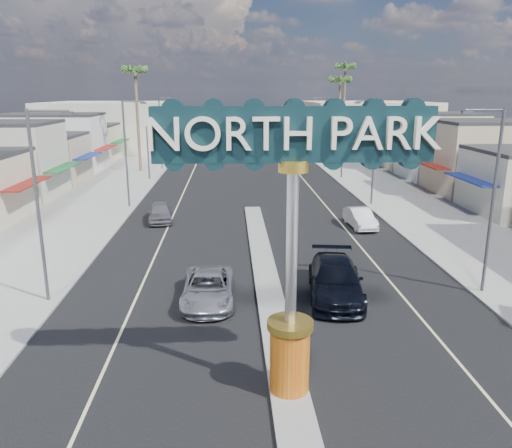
{
  "coord_description": "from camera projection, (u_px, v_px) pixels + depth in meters",
  "views": [
    {
      "loc": [
        -1.86,
        -12.52,
        9.71
      ],
      "look_at": [
        -0.69,
        9.77,
        3.77
      ],
      "focal_mm": 35.0,
      "sensor_mm": 36.0,
      "label": 1
    }
  ],
  "objects": [
    {
      "name": "ground",
      "position": [
        252.0,
        206.0,
        43.63
      ],
      "size": [
        160.0,
        160.0,
        0.0
      ],
      "primitive_type": "plane",
      "color": "gray",
      "rests_on": "ground"
    },
    {
      "name": "road",
      "position": [
        252.0,
        206.0,
        43.63
      ],
      "size": [
        20.0,
        120.0,
        0.01
      ],
      "primitive_type": "cube",
      "color": "black",
      "rests_on": "ground"
    },
    {
      "name": "median_island",
      "position": [
        264.0,
        268.0,
        28.17
      ],
      "size": [
        1.3,
        30.0,
        0.16
      ],
      "primitive_type": "cube",
      "color": "gray",
      "rests_on": "ground"
    },
    {
      "name": "sidewalk_left",
      "position": [
        89.0,
        207.0,
        42.9
      ],
      "size": [
        8.0,
        120.0,
        0.12
      ],
      "primitive_type": "cube",
      "color": "gray",
      "rests_on": "ground"
    },
    {
      "name": "sidewalk_right",
      "position": [
        409.0,
        204.0,
        44.32
      ],
      "size": [
        8.0,
        120.0,
        0.12
      ],
      "primitive_type": "cube",
      "color": "gray",
      "rests_on": "ground"
    },
    {
      "name": "storefront_row_left",
      "position": [
        26.0,
        155.0,
        54.18
      ],
      "size": [
        12.0,
        42.0,
        6.0
      ],
      "primitive_type": "cube",
      "color": "beige",
      "rests_on": "ground"
    },
    {
      "name": "storefront_row_right",
      "position": [
        457.0,
        152.0,
        56.62
      ],
      "size": [
        12.0,
        42.0,
        6.0
      ],
      "primitive_type": "cube",
      "color": "#B7B29E",
      "rests_on": "ground"
    },
    {
      "name": "backdrop_far_left",
      "position": [
        111.0,
        126.0,
        84.9
      ],
      "size": [
        20.0,
        20.0,
        8.0
      ],
      "primitive_type": "cube",
      "color": "#B7B29E",
      "rests_on": "ground"
    },
    {
      "name": "backdrop_far_right",
      "position": [
        366.0,
        125.0,
        87.14
      ],
      "size": [
        20.0,
        20.0,
        8.0
      ],
      "primitive_type": "cube",
      "color": "beige",
      "rests_on": "ground"
    },
    {
      "name": "gateway_sign",
      "position": [
        292.0,
        221.0,
        15.06
      ],
      "size": [
        8.2,
        1.5,
        9.15
      ],
      "color": "#B82F0E",
      "rests_on": "median_island"
    },
    {
      "name": "traffic_signal_left",
      "position": [
        164.0,
        142.0,
        55.57
      ],
      "size": [
        5.09,
        0.45,
        6.0
      ],
      "color": "#47474C",
      "rests_on": "ground"
    },
    {
      "name": "traffic_signal_right",
      "position": [
        327.0,
        141.0,
        56.5
      ],
      "size": [
        5.09,
        0.45,
        6.0
      ],
      "color": "#47474C",
      "rests_on": "ground"
    },
    {
      "name": "streetlight_l_near",
      "position": [
        40.0,
        198.0,
        22.49
      ],
      "size": [
        2.03,
        0.22,
        9.0
      ],
      "color": "#47474C",
      "rests_on": "ground"
    },
    {
      "name": "streetlight_l_mid",
      "position": [
        127.0,
        149.0,
        41.79
      ],
      "size": [
        2.03,
        0.22,
        9.0
      ],
      "color": "#47474C",
      "rests_on": "ground"
    },
    {
      "name": "streetlight_l_far",
      "position": [
        162.0,
        129.0,
        63.02
      ],
      "size": [
        2.03,
        0.22,
        9.0
      ],
      "color": "#47474C",
      "rests_on": "ground"
    },
    {
      "name": "streetlight_r_near",
      "position": [
        491.0,
        193.0,
        23.55
      ],
      "size": [
        2.03,
        0.22,
        9.0
      ],
      "color": "#47474C",
      "rests_on": "ground"
    },
    {
      "name": "streetlight_r_mid",
      "position": [
        373.0,
        147.0,
        42.85
      ],
      "size": [
        2.03,
        0.22,
        9.0
      ],
      "color": "#47474C",
      "rests_on": "ground"
    },
    {
      "name": "streetlight_r_far",
      "position": [
        325.0,
        129.0,
        64.08
      ],
      "size": [
        2.03,
        0.22,
        9.0
      ],
      "color": "#47474C",
      "rests_on": "ground"
    },
    {
      "name": "palm_left_far",
      "position": [
        135.0,
        76.0,
        59.31
      ],
      "size": [
        2.6,
        2.6,
        13.1
      ],
      "color": "brown",
      "rests_on": "ground"
    },
    {
      "name": "palm_right_mid",
      "position": [
        340.0,
        85.0,
        66.65
      ],
      "size": [
        2.6,
        2.6,
        12.1
      ],
      "color": "brown",
      "rests_on": "ground"
    },
    {
      "name": "palm_right_far",
      "position": [
        345.0,
        72.0,
        72.08
      ],
      "size": [
        2.6,
        2.6,
        14.1
      ],
      "color": "brown",
      "rests_on": "ground"
    },
    {
      "name": "suv_left",
      "position": [
        208.0,
        288.0,
        23.58
      ],
      "size": [
        2.39,
        5.15,
        1.43
      ],
      "primitive_type": "imported",
      "rotation": [
        0.0,
        0.0,
        -0.0
      ],
      "color": "#AFAEB3",
      "rests_on": "ground"
    },
    {
      "name": "suv_right",
      "position": [
        335.0,
        280.0,
        24.15
      ],
      "size": [
        3.24,
        6.38,
        1.77
      ],
      "primitive_type": "imported",
      "rotation": [
        0.0,
        0.0,
        -0.13
      ],
      "color": "black",
      "rests_on": "ground"
    },
    {
      "name": "car_parked_left",
      "position": [
        160.0,
        212.0,
        38.3
      ],
      "size": [
        2.25,
        4.49,
        1.47
      ],
      "primitive_type": "imported",
      "rotation": [
        0.0,
        0.0,
        0.12
      ],
      "color": "slate",
      "rests_on": "ground"
    },
    {
      "name": "car_parked_right",
      "position": [
        360.0,
        218.0,
        36.69
      ],
      "size": [
        1.73,
        4.35,
        1.41
      ],
      "primitive_type": "imported",
      "rotation": [
        0.0,
        0.0,
        0.06
      ],
      "color": "silver",
      "rests_on": "ground"
    }
  ]
}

